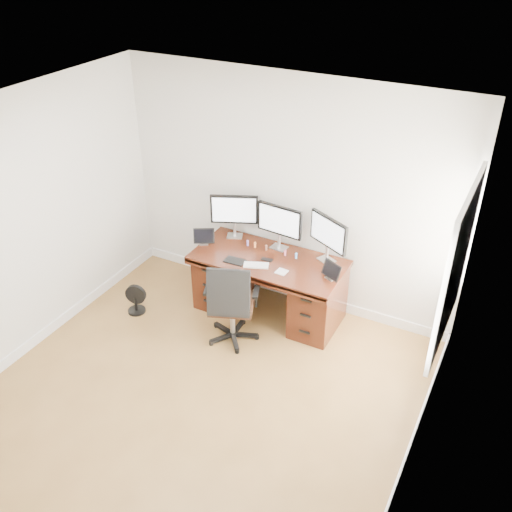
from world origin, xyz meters
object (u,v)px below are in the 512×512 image
at_px(monitor_center, 280,222).
at_px(keyboard, 256,265).
at_px(desk, 269,283).
at_px(office_chair, 232,316).
at_px(floor_fan, 135,300).

bearing_deg(monitor_center, keyboard, -91.61).
height_order(desk, office_chair, office_chair).
relative_size(floor_fan, keyboard, 1.31).
bearing_deg(floor_fan, monitor_center, 18.72).
bearing_deg(keyboard, desk, 53.97).
relative_size(office_chair, keyboard, 3.72).
bearing_deg(monitor_center, office_chair, -92.88).
relative_size(floor_fan, monitor_center, 0.65).
height_order(office_chair, floor_fan, office_chair).
xyz_separation_m(monitor_center, keyboard, (-0.06, -0.46, -0.33)).
height_order(desk, keyboard, keyboard).
bearing_deg(floor_fan, desk, 11.52).
bearing_deg(keyboard, monitor_center, 61.24).
bearing_deg(monitor_center, floor_fan, -140.04).
distance_m(monitor_center, keyboard, 0.57).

